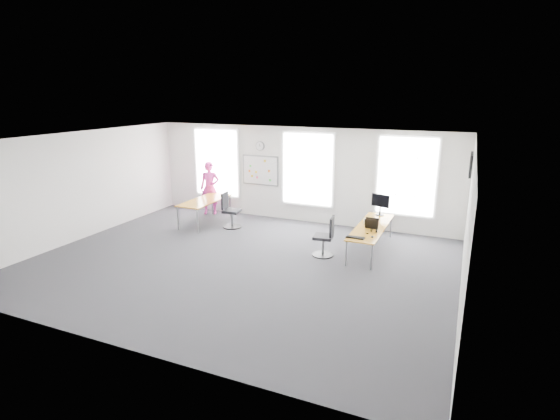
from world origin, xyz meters
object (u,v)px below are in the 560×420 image
at_px(chair_left, 230,212).
at_px(keyboard, 355,238).
at_px(monitor, 380,203).
at_px(desk_right, 371,228).
at_px(desk_left, 205,202).
at_px(person, 210,188).
at_px(headphones, 374,231).
at_px(chair_right, 326,239).

relative_size(chair_left, keyboard, 2.45).
bearing_deg(monitor, desk_right, -70.52).
relative_size(desk_right, desk_left, 1.33).
distance_m(desk_right, person, 5.98).
relative_size(desk_right, headphones, 16.61).
relative_size(person, keyboard, 4.06).
relative_size(desk_left, monitor, 3.36).
xyz_separation_m(person, keyboard, (5.65, -2.51, -0.22)).
bearing_deg(keyboard, desk_left, 166.55).
bearing_deg(desk_right, person, 166.22).
bearing_deg(person, chair_left, -60.26).
bearing_deg(desk_left, keyboard, -16.32).
bearing_deg(chair_left, chair_right, -116.07).
bearing_deg(monitor, headphones, -65.03).
height_order(desk_right, person, person).
bearing_deg(desk_right, chair_right, -138.94).
xyz_separation_m(chair_left, keyboard, (4.26, -1.42, 0.20)).
bearing_deg(chair_right, desk_right, 123.60).
xyz_separation_m(desk_left, person, (-0.43, 0.99, 0.21)).
bearing_deg(keyboard, person, 158.88).
bearing_deg(headphones, chair_right, -178.54).
height_order(keyboard, headphones, headphones).
relative_size(chair_right, person, 0.58).
height_order(chair_left, person, person).
height_order(desk_right, headphones, headphones).
bearing_deg(monitor, person, -163.72).
distance_m(chair_right, headphones, 1.21).
bearing_deg(keyboard, chair_left, 164.43).
distance_m(chair_left, monitor, 4.51).
height_order(desk_left, monitor, monitor).
distance_m(desk_right, keyboard, 1.10).
xyz_separation_m(chair_right, person, (-4.83, 2.27, 0.44)).
distance_m(desk_right, headphones, 0.50).
distance_m(person, keyboard, 6.19).
xyz_separation_m(desk_right, headphones, (0.16, -0.47, 0.09)).
bearing_deg(desk_left, desk_right, -4.65).
bearing_deg(desk_left, monitor, 7.57).
xyz_separation_m(person, headphones, (5.96, -1.89, -0.19)).
height_order(desk_left, chair_right, chair_right).
xyz_separation_m(chair_right, keyboard, (0.82, -0.25, 0.22)).
relative_size(desk_left, headphones, 12.51).
xyz_separation_m(desk_right, chair_left, (-4.41, 0.33, -0.15)).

